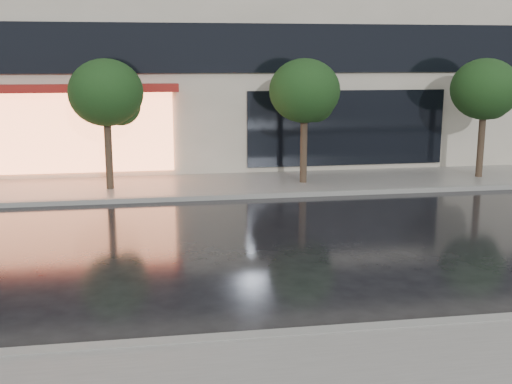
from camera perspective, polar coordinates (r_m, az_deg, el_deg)
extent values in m
plane|color=black|center=(10.47, 0.98, -10.81)|extent=(120.00, 120.00, 0.00)
cube|color=slate|center=(20.21, -4.26, 0.58)|extent=(60.00, 3.50, 0.12)
cube|color=gray|center=(9.54, 2.09, -12.72)|extent=(60.00, 0.25, 0.14)
cube|color=gray|center=(18.51, -3.76, -0.45)|extent=(60.00, 0.25, 0.14)
cube|color=black|center=(21.50, -4.86, 12.63)|extent=(28.00, 0.12, 1.60)
cube|color=#FF8C59|center=(21.66, -15.37, 5.08)|extent=(6.00, 0.10, 2.60)
cube|color=maroon|center=(21.22, -15.68, 8.86)|extent=(6.40, 0.70, 0.25)
cube|color=black|center=(22.60, 8.07, 5.66)|extent=(7.00, 0.10, 2.60)
cylinder|color=#33261C|center=(19.75, -12.95, 3.10)|extent=(0.22, 0.22, 2.20)
ellipsoid|color=black|center=(19.56, -13.21, 8.61)|extent=(2.20, 2.20, 1.98)
sphere|color=black|center=(19.76, -11.96, 7.53)|extent=(1.20, 1.20, 1.20)
cylinder|color=#33261C|center=(20.27, 4.25, 3.60)|extent=(0.22, 0.22, 2.20)
ellipsoid|color=black|center=(20.08, 4.34, 8.97)|extent=(2.20, 2.20, 1.98)
sphere|color=black|center=(20.40, 5.29, 7.87)|extent=(1.20, 1.20, 1.20)
cylinder|color=#33261C|center=(22.45, 19.34, 3.77)|extent=(0.22, 0.22, 2.20)
ellipsoid|color=black|center=(22.28, 19.68, 8.61)|extent=(2.20, 2.20, 1.98)
sphere|color=black|center=(22.67, 20.26, 7.60)|extent=(1.20, 1.20, 1.20)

